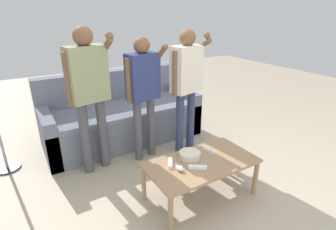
{
  "coord_description": "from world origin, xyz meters",
  "views": [
    {
      "loc": [
        -1.37,
        -1.87,
        1.71
      ],
      "look_at": [
        -0.11,
        0.25,
        0.71
      ],
      "focal_mm": 28.27,
      "sensor_mm": 36.0,
      "label": 1
    }
  ],
  "objects_px": {
    "snack_bowl": "(190,155)",
    "player_center": "(143,86)",
    "coffee_table": "(201,166)",
    "player_right": "(186,78)",
    "game_remote_nunchuk": "(180,168)",
    "game_remote_wand_far": "(170,163)",
    "player_left": "(89,85)",
    "couch": "(121,117)",
    "game_remote_wand_spare": "(198,167)",
    "game_remote_wand_near": "(208,150)"
  },
  "relations": [
    {
      "from": "coffee_table",
      "to": "game_remote_wand_spare",
      "type": "xyz_separation_m",
      "value": [
        -0.1,
        -0.08,
        0.06
      ]
    },
    {
      "from": "coffee_table",
      "to": "snack_bowl",
      "type": "height_order",
      "value": "snack_bowl"
    },
    {
      "from": "snack_bowl",
      "to": "player_left",
      "type": "relative_size",
      "value": 0.13
    },
    {
      "from": "player_center",
      "to": "game_remote_nunchuk",
      "type": "bearing_deg",
      "value": -98.03
    },
    {
      "from": "player_center",
      "to": "game_remote_wand_far",
      "type": "xyz_separation_m",
      "value": [
        -0.16,
        -0.84,
        -0.5
      ]
    },
    {
      "from": "player_center",
      "to": "player_right",
      "type": "relative_size",
      "value": 0.96
    },
    {
      "from": "couch",
      "to": "game_remote_wand_spare",
      "type": "distance_m",
      "value": 1.68
    },
    {
      "from": "couch",
      "to": "player_center",
      "type": "height_order",
      "value": "player_center"
    },
    {
      "from": "player_right",
      "to": "game_remote_wand_far",
      "type": "xyz_separation_m",
      "value": [
        -0.67,
        -0.74,
        -0.54
      ]
    },
    {
      "from": "couch",
      "to": "game_remote_wand_far",
      "type": "xyz_separation_m",
      "value": [
        -0.11,
        -1.49,
        0.1
      ]
    },
    {
      "from": "coffee_table",
      "to": "game_remote_wand_far",
      "type": "height_order",
      "value": "game_remote_wand_far"
    },
    {
      "from": "snack_bowl",
      "to": "player_left",
      "type": "distance_m",
      "value": 1.24
    },
    {
      "from": "player_right",
      "to": "game_remote_wand_near",
      "type": "relative_size",
      "value": 9.59
    },
    {
      "from": "couch",
      "to": "player_right",
      "type": "bearing_deg",
      "value": -53.35
    },
    {
      "from": "snack_bowl",
      "to": "game_remote_wand_spare",
      "type": "relative_size",
      "value": 1.33
    },
    {
      "from": "coffee_table",
      "to": "player_center",
      "type": "bearing_deg",
      "value": 97.02
    },
    {
      "from": "snack_bowl",
      "to": "player_center",
      "type": "relative_size",
      "value": 0.14
    },
    {
      "from": "player_left",
      "to": "player_right",
      "type": "xyz_separation_m",
      "value": [
        1.1,
        -0.15,
        -0.04
      ]
    },
    {
      "from": "player_left",
      "to": "game_remote_wand_far",
      "type": "bearing_deg",
      "value": -64.12
    },
    {
      "from": "player_left",
      "to": "game_remote_wand_spare",
      "type": "bearing_deg",
      "value": -60.69
    },
    {
      "from": "coffee_table",
      "to": "snack_bowl",
      "type": "bearing_deg",
      "value": 116.86
    },
    {
      "from": "couch",
      "to": "player_center",
      "type": "distance_m",
      "value": 0.88
    },
    {
      "from": "couch",
      "to": "coffee_table",
      "type": "height_order",
      "value": "couch"
    },
    {
      "from": "game_remote_nunchuk",
      "to": "game_remote_wand_near",
      "type": "distance_m",
      "value": 0.45
    },
    {
      "from": "coffee_table",
      "to": "player_right",
      "type": "xyz_separation_m",
      "value": [
        0.4,
        0.84,
        0.6
      ]
    },
    {
      "from": "game_remote_wand_far",
      "to": "game_remote_wand_spare",
      "type": "bearing_deg",
      "value": -46.93
    },
    {
      "from": "game_remote_wand_spare",
      "to": "player_center",
      "type": "bearing_deg",
      "value": 90.78
    },
    {
      "from": "game_remote_nunchuk",
      "to": "player_right",
      "type": "relative_size",
      "value": 0.06
    },
    {
      "from": "snack_bowl",
      "to": "game_remote_wand_spare",
      "type": "bearing_deg",
      "value": -104.41
    },
    {
      "from": "player_left",
      "to": "player_center",
      "type": "distance_m",
      "value": 0.6
    },
    {
      "from": "couch",
      "to": "coffee_table",
      "type": "distance_m",
      "value": 1.61
    },
    {
      "from": "game_remote_nunchuk",
      "to": "game_remote_wand_far",
      "type": "distance_m",
      "value": 0.13
    },
    {
      "from": "player_left",
      "to": "player_center",
      "type": "height_order",
      "value": "player_left"
    },
    {
      "from": "snack_bowl",
      "to": "player_center",
      "type": "bearing_deg",
      "value": 94.2
    },
    {
      "from": "player_left",
      "to": "game_remote_wand_far",
      "type": "relative_size",
      "value": 10.7
    },
    {
      "from": "coffee_table",
      "to": "game_remote_nunchuk",
      "type": "height_order",
      "value": "game_remote_nunchuk"
    },
    {
      "from": "couch",
      "to": "game_remote_wand_near",
      "type": "relative_size",
      "value": 13.16
    },
    {
      "from": "couch",
      "to": "game_remote_nunchuk",
      "type": "distance_m",
      "value": 1.62
    },
    {
      "from": "coffee_table",
      "to": "game_remote_wand_far",
      "type": "bearing_deg",
      "value": 158.88
    },
    {
      "from": "coffee_table",
      "to": "snack_bowl",
      "type": "relative_size",
      "value": 5.11
    },
    {
      "from": "snack_bowl",
      "to": "player_right",
      "type": "xyz_separation_m",
      "value": [
        0.45,
        0.73,
        0.52
      ]
    },
    {
      "from": "player_center",
      "to": "coffee_table",
      "type": "bearing_deg",
      "value": -82.98
    },
    {
      "from": "couch",
      "to": "game_remote_nunchuk",
      "type": "height_order",
      "value": "couch"
    },
    {
      "from": "player_left",
      "to": "game_remote_wand_spare",
      "type": "height_order",
      "value": "player_left"
    },
    {
      "from": "player_right",
      "to": "game_remote_wand_spare",
      "type": "relative_size",
      "value": 9.91
    },
    {
      "from": "game_remote_wand_near",
      "to": "game_remote_wand_spare",
      "type": "xyz_separation_m",
      "value": [
        -0.28,
        -0.2,
        -0.0
      ]
    },
    {
      "from": "player_center",
      "to": "couch",
      "type": "bearing_deg",
      "value": 94.18
    },
    {
      "from": "player_left",
      "to": "game_remote_wand_far",
      "type": "height_order",
      "value": "player_left"
    },
    {
      "from": "game_remote_wand_near",
      "to": "game_remote_wand_far",
      "type": "relative_size",
      "value": 1.07
    },
    {
      "from": "game_remote_nunchuk",
      "to": "game_remote_wand_far",
      "type": "height_order",
      "value": "game_remote_nunchuk"
    }
  ]
}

